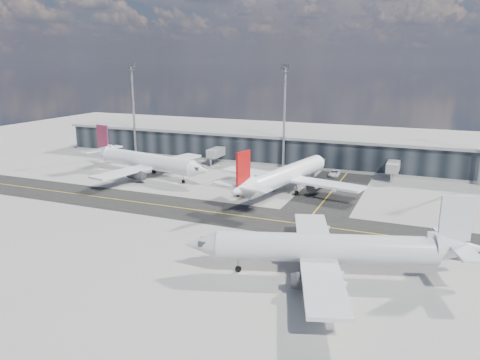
{
  "coord_description": "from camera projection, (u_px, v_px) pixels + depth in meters",
  "views": [
    {
      "loc": [
        38.61,
        -76.82,
        29.5
      ],
      "look_at": [
        1.52,
        12.32,
        5.0
      ],
      "focal_mm": 35.0,
      "sensor_mm": 36.0,
      "label": 1
    }
  ],
  "objects": [
    {
      "name": "ground",
      "position": [
        208.0,
        219.0,
        90.38
      ],
      "size": [
        300.0,
        300.0,
        0.0
      ],
      "primitive_type": "plane",
      "color": "gray",
      "rests_on": "ground"
    },
    {
      "name": "taxiway_lanes",
      "position": [
        248.0,
        206.0,
        98.53
      ],
      "size": [
        180.0,
        63.0,
        0.03
      ],
      "color": "black",
      "rests_on": "ground"
    },
    {
      "name": "terminal_concourse",
      "position": [
        291.0,
        150.0,
        138.52
      ],
      "size": [
        152.0,
        19.8,
        8.8
      ],
      "color": "black",
      "rests_on": "ground"
    },
    {
      "name": "floodlight_masts",
      "position": [
        284.0,
        113.0,
        129.5
      ],
      "size": [
        102.5,
        0.7,
        28.9
      ],
      "color": "gray",
      "rests_on": "ground"
    },
    {
      "name": "airliner_af",
      "position": [
        146.0,
        161.0,
        123.03
      ],
      "size": [
        41.31,
        35.48,
        12.32
      ],
      "rotation": [
        0.0,
        0.0,
        -1.79
      ],
      "color": "white",
      "rests_on": "ground"
    },
    {
      "name": "airliner_redtail",
      "position": [
        285.0,
        176.0,
        107.24
      ],
      "size": [
        35.91,
        41.82,
        12.46
      ],
      "rotation": [
        0.0,
        0.0,
        -0.21
      ],
      "color": "white",
      "rests_on": "ground"
    },
    {
      "name": "airliner_near",
      "position": [
        329.0,
        249.0,
        65.57
      ],
      "size": [
        40.01,
        34.52,
        12.12
      ],
      "rotation": [
        0.0,
        0.0,
        1.89
      ],
      "color": "silver",
      "rests_on": "ground"
    },
    {
      "name": "baggage_tug",
      "position": [
        244.0,
        192.0,
        105.09
      ],
      "size": [
        3.43,
        2.32,
        1.97
      ],
      "rotation": [
        0.0,
        0.0,
        -1.31
      ],
      "color": "orange",
      "rests_on": "ground"
    },
    {
      "name": "service_van",
      "position": [
        334.0,
        173.0,
        123.8
      ],
      "size": [
        2.98,
        5.87,
        1.59
      ],
      "primitive_type": "imported",
      "rotation": [
        0.0,
        0.0,
        0.06
      ],
      "color": "white",
      "rests_on": "ground"
    }
  ]
}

